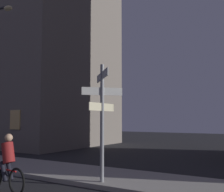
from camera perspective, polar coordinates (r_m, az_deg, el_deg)
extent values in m
cube|color=#9E9991|center=(9.94, -4.61, -16.19)|extent=(40.00, 2.64, 0.14)
cylinder|color=gray|center=(8.33, -2.11, -5.51)|extent=(0.12, 0.12, 3.57)
cube|color=white|center=(8.44, -2.08, 4.29)|extent=(1.19, 1.19, 0.24)
cube|color=white|center=(8.37, -2.09, 0.99)|extent=(0.92, 0.92, 0.24)
cube|color=beige|center=(8.33, -2.10, -2.33)|extent=(0.03, 1.37, 0.24)
ellipsoid|color=#F9E099|center=(12.79, -21.04, 16.87)|extent=(0.44, 0.28, 0.20)
torus|color=black|center=(7.97, -19.45, -16.60)|extent=(0.72, 0.14, 0.72)
cylinder|color=red|center=(8.38, -21.49, -14.21)|extent=(1.00, 0.15, 0.04)
cylinder|color=maroon|center=(8.23, -21.02, -11.06)|extent=(0.48, 0.37, 0.61)
sphere|color=tan|center=(8.20, -20.93, -8.18)|extent=(0.22, 0.22, 0.22)
cylinder|color=black|center=(8.30, -21.87, -14.51)|extent=(0.35, 0.16, 0.55)
cylinder|color=black|center=(8.39, -20.77, -14.43)|extent=(0.35, 0.16, 0.55)
cube|color=slate|center=(24.89, -16.78, 7.77)|extent=(12.84, 9.65, 14.84)
cube|color=#F2C672|center=(17.89, -19.72, -4.73)|extent=(0.90, 0.06, 1.20)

